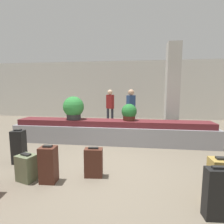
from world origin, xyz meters
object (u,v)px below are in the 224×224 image
suitcase_3 (217,194)px  potted_plant_1 (129,112)px  suitcase_1 (49,164)px  traveler_0 (131,107)px  traveler_1 (110,104)px  suitcase_2 (221,181)px  potted_plant_0 (74,108)px  suitcase_6 (27,168)px  suitcase_0 (19,147)px  pillar (172,90)px  suitcase_5 (94,163)px

suitcase_3 → potted_plant_1: potted_plant_1 is taller
suitcase_1 → traveler_0: bearing=69.2°
suitcase_1 → suitcase_3: 2.59m
suitcase_3 → traveler_1: size_ratio=0.43×
suitcase_2 → potted_plant_0: bearing=138.8°
traveler_0 → suitcase_1: bearing=-152.8°
suitcase_6 → suitcase_2: bearing=12.7°
suitcase_2 → suitcase_3: bearing=-121.6°
suitcase_3 → suitcase_6: size_ratio=1.39×
traveler_1 → suitcase_0: bearing=102.1°
suitcase_1 → suitcase_6: suitcase_1 is taller
pillar → suitcase_2: size_ratio=4.71×
pillar → suitcase_5: size_ratio=5.60×
pillar → traveler_0: pillar is taller
suitcase_5 → suitcase_6: 1.20m
suitcase_6 → traveler_0: (1.76, 4.02, 0.73)m
pillar → suitcase_1: bearing=-127.8°
pillar → suitcase_5: pillar is taller
potted_plant_0 → traveler_0: bearing=42.8°
suitcase_2 → traveler_0: size_ratio=0.42×
potted_plant_1 → traveler_0: 1.56m
suitcase_2 → potted_plant_0: 4.15m
pillar → traveler_0: size_ratio=1.96×
suitcase_1 → potted_plant_1: size_ratio=1.34×
suitcase_6 → potted_plant_1: size_ratio=1.00×
pillar → traveler_1: (-2.39, 1.45, -0.64)m
suitcase_0 → suitcase_2: suitcase_0 is taller
pillar → suitcase_6: 4.97m
suitcase_0 → suitcase_5: 1.83m
suitcase_6 → traveler_1: size_ratio=0.31×
potted_plant_0 → potted_plant_1: 1.72m
suitcase_5 → potted_plant_1: bearing=70.3°
suitcase_0 → suitcase_1: suitcase_0 is taller
suitcase_6 → traveler_0: traveler_0 is taller
suitcase_1 → suitcase_6: 0.43m
suitcase_2 → suitcase_3: (-0.21, -0.35, 0.01)m
suitcase_3 → suitcase_5: bearing=150.3°
suitcase_0 → suitcase_1: bearing=-39.0°
suitcase_0 → suitcase_5: suitcase_0 is taller
suitcase_5 → traveler_1: bearing=89.6°
suitcase_2 → suitcase_5: bearing=164.8°
suitcase_3 → traveler_1: traveler_1 is taller
suitcase_1 → suitcase_5: bearing=19.3°
suitcase_1 → suitcase_2: bearing=-6.7°
pillar → traveler_1: 2.87m
potted_plant_0 → suitcase_6: bearing=-90.6°
suitcase_0 → traveler_1: size_ratio=0.47×
suitcase_3 → potted_plant_1: (-1.21, 3.03, 0.61)m
traveler_0 → potted_plant_0: bearing=178.4°
traveler_0 → traveler_1: bearing=89.5°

